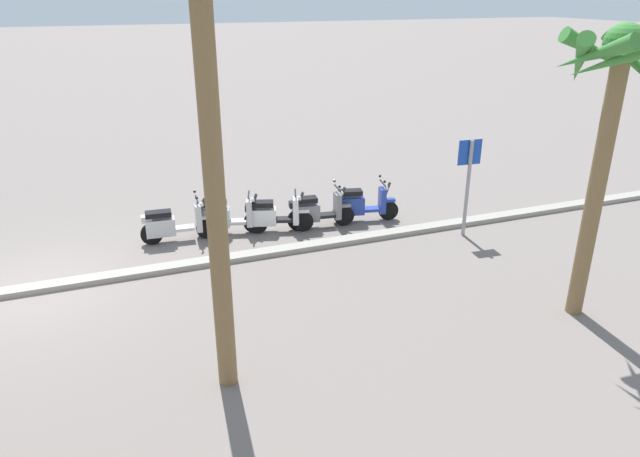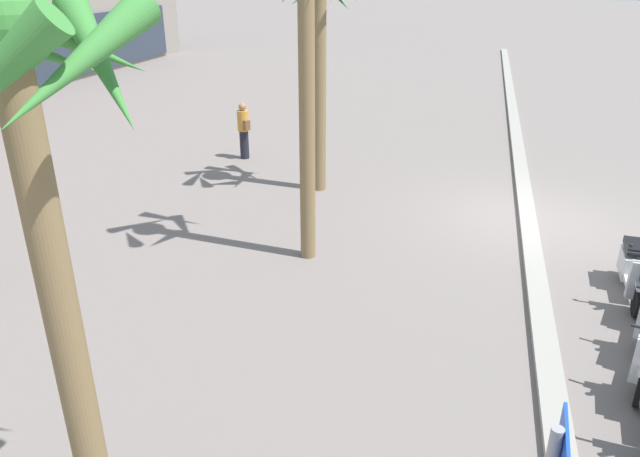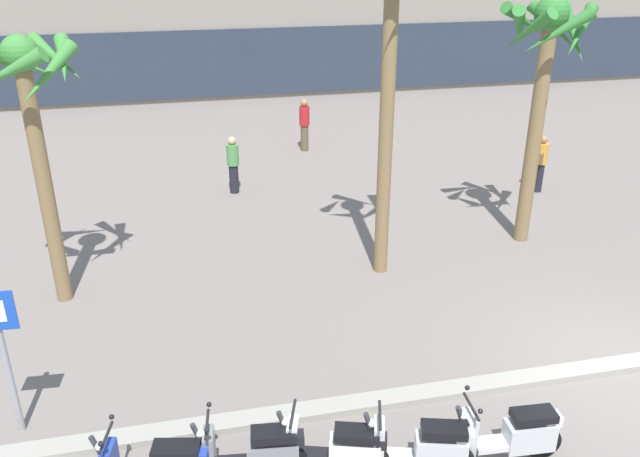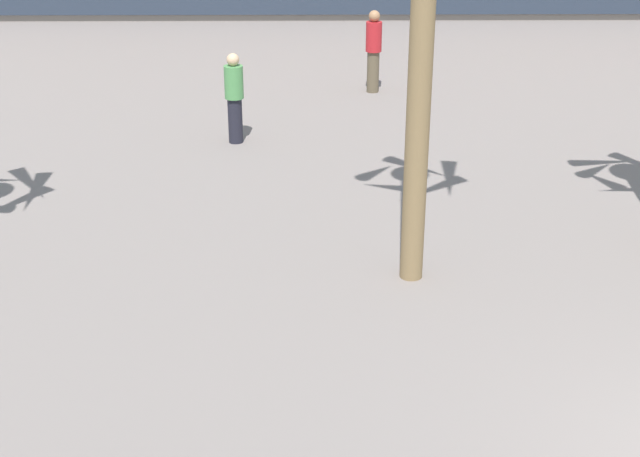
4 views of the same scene
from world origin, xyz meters
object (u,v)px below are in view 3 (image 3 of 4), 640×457
Objects in this scene: scooter_silver_second_in_line at (422,450)px; palm_tree_mid_walkway at (30,100)px; palm_tree_near_sign at (392,31)px; scooter_grey_far_back at (253,455)px; palm_tree_far_corner at (544,61)px; crossing_sign at (2,347)px; pedestrian_window_shopping at (233,163)px; scooter_white_lead_nearest at (335,450)px; scooter_silver_last_in_row at (510,435)px; pedestrian_strolling_near_curb at (541,162)px; pedestrian_by_palm_tree at (304,124)px.

scooter_silver_second_in_line is 0.33× the size of palm_tree_mid_walkway.
scooter_grey_far_back is at bearing -122.90° from palm_tree_near_sign.
palm_tree_near_sign reaches higher than palm_tree_far_corner.
crossing_sign reaches higher than pedestrian_window_shopping.
scooter_white_lead_nearest is 0.25× the size of palm_tree_near_sign.
scooter_white_lead_nearest is 1.04× the size of pedestrian_window_shopping.
scooter_white_lead_nearest is at bearing -88.67° from pedestrian_window_shopping.
palm_tree_near_sign is at bearing 90.25° from scooter_silver_last_in_row.
scooter_silver_last_in_row is at bearing 0.62° from scooter_silver_second_in_line.
palm_tree_mid_walkway is 0.93× the size of palm_tree_far_corner.
palm_tree_far_corner reaches higher than palm_tree_mid_walkway.
scooter_grey_far_back is 10.23m from palm_tree_far_corner.
pedestrian_strolling_near_curb is 8.60m from pedestrian_window_shopping.
pedestrian_by_palm_tree is at bearing 114.91° from palm_tree_far_corner.
scooter_white_lead_nearest is 0.31× the size of palm_tree_far_corner.
palm_tree_mid_walkway reaches higher than pedestrian_strolling_near_curb.
crossing_sign is at bearing -151.49° from palm_tree_near_sign.
scooter_silver_second_in_line is at bearing -10.44° from scooter_grey_far_back.
pedestrian_window_shopping reaches higher than scooter_silver_last_in_row.
pedestrian_strolling_near_curb is at bearing 53.17° from scooter_silver_second_in_line.
scooter_grey_far_back is 0.26× the size of palm_tree_near_sign.
scooter_silver_second_in_line is 9.10m from palm_tree_far_corner.
palm_tree_near_sign reaches higher than scooter_grey_far_back.
crossing_sign reaches higher than pedestrian_by_palm_tree.
scooter_silver_second_in_line is at bearing -126.83° from pedestrian_strolling_near_curb.
palm_tree_near_sign is at bearing 28.51° from crossing_sign.
palm_tree_mid_walkway is (-4.19, 5.80, 3.61)m from scooter_white_lead_nearest.
palm_tree_mid_walkway reaches higher than scooter_silver_last_in_row.
palm_tree_near_sign is 9.68m from pedestrian_by_palm_tree.
crossing_sign is at bearing 156.75° from scooter_white_lead_nearest.
scooter_silver_last_in_row is 9.66m from palm_tree_mid_walkway.
scooter_grey_far_back is 10.81m from pedestrian_window_shopping.
palm_tree_mid_walkway reaches higher than pedestrian_by_palm_tree.
palm_tree_far_corner is 4.81m from pedestrian_strolling_near_curb.
pedestrian_strolling_near_curb is (5.76, 3.60, -4.21)m from palm_tree_near_sign.
scooter_silver_last_in_row is at bearing -90.12° from pedestrian_by_palm_tree.
pedestrian_by_palm_tree reaches higher than pedestrian_strolling_near_curb.
palm_tree_far_corner is (10.33, 0.52, 0.17)m from palm_tree_mid_walkway.
scooter_grey_far_back is 7.91m from palm_tree_near_sign.
palm_tree_near_sign is at bearing -148.02° from pedestrian_strolling_near_curb.
scooter_white_lead_nearest is at bearing -54.20° from palm_tree_mid_walkway.
crossing_sign is at bearing 152.09° from scooter_grey_far_back.
pedestrian_window_shopping reaches higher than scooter_silver_second_in_line.
pedestrian_strolling_near_curb reaches higher than pedestrian_window_shopping.
scooter_silver_second_in_line is 0.71× the size of crossing_sign.
palm_tree_near_sign is at bearing 66.56° from scooter_white_lead_nearest.
palm_tree_far_corner is at bearing -65.09° from pedestrian_by_palm_tree.
pedestrian_window_shopping is (3.93, 5.11, -3.19)m from palm_tree_mid_walkway.
scooter_silver_last_in_row is 0.35× the size of palm_tree_mid_walkway.
scooter_grey_far_back is 0.73× the size of crossing_sign.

